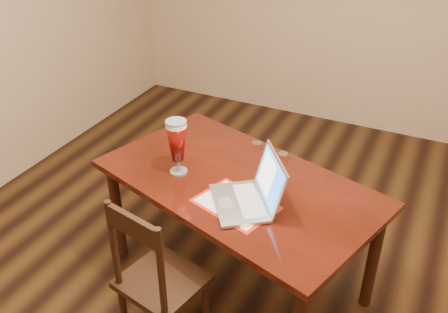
% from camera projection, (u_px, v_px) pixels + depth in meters
% --- Properties ---
extents(ground, '(5.00, 5.00, 0.00)m').
position_uv_depth(ground, '(253.00, 304.00, 2.90)').
color(ground, black).
rests_on(ground, ground).
extents(dining_table, '(1.71, 1.28, 1.04)m').
position_uv_depth(dining_table, '(236.00, 191.00, 2.75)').
color(dining_table, '#461109').
rests_on(dining_table, ground).
extents(dining_chair, '(0.45, 0.44, 0.91)m').
position_uv_depth(dining_chair, '(158.00, 280.00, 2.48)').
color(dining_chair, black).
rests_on(dining_chair, ground).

